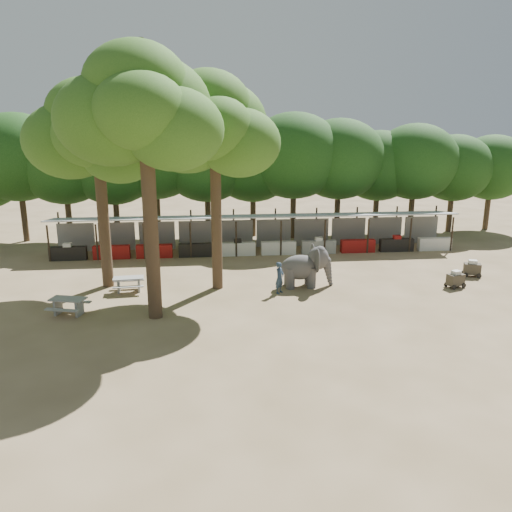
{
  "coord_description": "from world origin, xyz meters",
  "views": [
    {
      "loc": [
        -3.67,
        -20.01,
        8.57
      ],
      "look_at": [
        -1.0,
        5.0,
        2.0
      ],
      "focal_mm": 35.0,
      "sensor_mm": 36.0,
      "label": 1
    }
  ],
  "objects": [
    {
      "name": "handler",
      "position": [
        0.23,
        4.79,
        0.84
      ],
      "size": [
        0.69,
        0.73,
        1.68
      ],
      "primitive_type": "imported",
      "rotation": [
        0.0,
        0.0,
        0.92
      ],
      "color": "#26384C",
      "rests_on": "ground"
    },
    {
      "name": "ground",
      "position": [
        0.0,
        0.0,
        0.0
      ],
      "size": [
        100.0,
        100.0,
        0.0
      ],
      "primitive_type": "plane",
      "color": "brown",
      "rests_on": "ground"
    },
    {
      "name": "picnic_table_near",
      "position": [
        -10.06,
        2.72,
        0.53
      ],
      "size": [
        1.94,
        1.83,
        0.81
      ],
      "rotation": [
        0.0,
        0.0,
        -0.27
      ],
      "color": "gray",
      "rests_on": "ground"
    },
    {
      "name": "yard_tree_back",
      "position": [
        -3.13,
        6.19,
        8.54
      ],
      "size": [
        7.1,
        6.9,
        11.36
      ],
      "color": "#332316",
      "rests_on": "ground"
    },
    {
      "name": "cart_back",
      "position": [
        11.93,
        6.57,
        0.48
      ],
      "size": [
        1.17,
        0.97,
        0.98
      ],
      "rotation": [
        0.0,
        0.0,
        -0.36
      ],
      "color": "#332C21",
      "rests_on": "ground"
    },
    {
      "name": "yard_tree_center",
      "position": [
        -6.13,
        2.19,
        9.21
      ],
      "size": [
        7.1,
        6.9,
        12.04
      ],
      "color": "#332316",
      "rests_on": "ground"
    },
    {
      "name": "picnic_table_far",
      "position": [
        -7.73,
        5.87,
        0.52
      ],
      "size": [
        1.7,
        1.55,
        0.79
      ],
      "rotation": [
        0.0,
        0.0,
        0.09
      ],
      "color": "gray",
      "rests_on": "ground"
    },
    {
      "name": "cart_front",
      "position": [
        9.94,
        4.69,
        0.47
      ],
      "size": [
        1.12,
        0.91,
        0.95
      ],
      "rotation": [
        0.0,
        0.0,
        0.31
      ],
      "color": "#332C21",
      "rests_on": "ground"
    },
    {
      "name": "backdrop_trees",
      "position": [
        0.0,
        19.0,
        5.51
      ],
      "size": [
        46.46,
        5.95,
        8.33
      ],
      "color": "#332316",
      "rests_on": "ground"
    },
    {
      "name": "vendor_stalls",
      "position": [
        -0.0,
        13.84,
        1.18
      ],
      "size": [
        28.0,
        2.99,
        2.8
      ],
      "color": "#A9ACB0",
      "rests_on": "ground"
    },
    {
      "name": "elephant",
      "position": [
        1.85,
        5.76,
        1.13
      ],
      "size": [
        2.93,
        2.27,
        2.27
      ],
      "rotation": [
        0.0,
        0.0,
        -0.01
      ],
      "color": "#3F3C3C",
      "rests_on": "ground"
    },
    {
      "name": "yard_tree_left",
      "position": [
        -9.13,
        7.19,
        8.2
      ],
      "size": [
        7.1,
        6.9,
        11.02
      ],
      "color": "#332316",
      "rests_on": "ground"
    }
  ]
}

